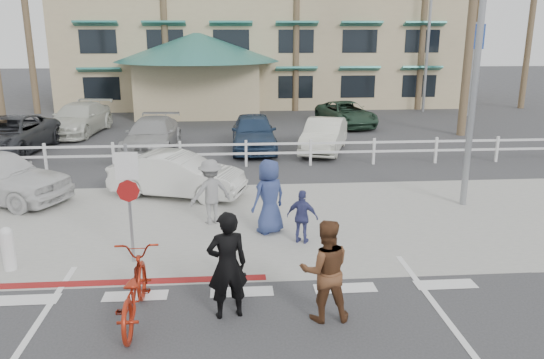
{
  "coord_description": "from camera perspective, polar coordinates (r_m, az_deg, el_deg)",
  "views": [
    {
      "loc": [
        -0.15,
        -8.59,
        4.78
      ],
      "look_at": [
        0.79,
        3.24,
        1.5
      ],
      "focal_mm": 35.0,
      "sensor_mm": 36.0,
      "label": 1
    }
  ],
  "objects": [
    {
      "name": "curb_red",
      "position": [
        11.26,
        -19.06,
        -10.53
      ],
      "size": [
        7.0,
        0.25,
        0.02
      ],
      "primitive_type": "cube",
      "color": "maroon",
      "rests_on": "ground"
    },
    {
      "name": "lot_car_1",
      "position": [
        22.56,
        -12.77,
        4.64
      ],
      "size": [
        2.21,
        4.9,
        1.39
      ],
      "primitive_type": "imported",
      "rotation": [
        0.0,
        0.0,
        -0.05
      ],
      "color": "#9D9D9D",
      "rests_on": "ground"
    },
    {
      "name": "lot_car_2",
      "position": [
        22.36,
        -1.99,
        5.11
      ],
      "size": [
        1.86,
        4.53,
        1.54
      ],
      "primitive_type": "imported",
      "rotation": [
        0.0,
        0.0,
        -0.01
      ],
      "color": "navy",
      "rests_on": "ground"
    },
    {
      "name": "ground",
      "position": [
        9.83,
        -3.18,
        -13.67
      ],
      "size": [
        140.0,
        140.0,
        0.0
      ],
      "primitive_type": "plane",
      "color": "#333335"
    },
    {
      "name": "sign_post",
      "position": [
        11.5,
        -15.11,
        -1.94
      ],
      "size": [
        0.5,
        0.1,
        2.9
      ],
      "primitive_type": null,
      "color": "gray",
      "rests_on": "ground"
    },
    {
      "name": "sidewalk_plaza",
      "position": [
        13.93,
        -3.65,
        -4.62
      ],
      "size": [
        22.0,
        7.0,
        0.01
      ],
      "primitive_type": "cube",
      "color": "gray",
      "rests_on": "ground"
    },
    {
      "name": "pedestrian_b",
      "position": [
        12.94,
        -0.3,
        -1.86
      ],
      "size": [
        1.08,
        0.99,
        1.86
      ],
      "primitive_type": "imported",
      "rotation": [
        0.0,
        0.0,
        3.72
      ],
      "color": "navy",
      "rests_on": "ground"
    },
    {
      "name": "building",
      "position": [
        39.66,
        -1.47,
        16.71
      ],
      "size": [
        28.0,
        16.0,
        11.3
      ],
      "primitive_type": null,
      "color": "tan",
      "rests_on": "ground"
    },
    {
      "name": "info_sign",
      "position": [
        33.76,
        20.68,
        11.13
      ],
      "size": [
        1.2,
        0.16,
        5.6
      ],
      "primitive_type": null,
      "color": "navy",
      "rests_on": "ground"
    },
    {
      "name": "palm_1",
      "position": [
        35.66,
        -25.07,
        16.84
      ],
      "size": [
        4.0,
        4.0,
        13.0
      ],
      "primitive_type": null,
      "color": "#1D3D17",
      "rests_on": "ground"
    },
    {
      "name": "pedestrian_a",
      "position": [
        13.69,
        -6.62,
        -1.34
      ],
      "size": [
        1.26,
        1.05,
        1.7
      ],
      "primitive_type": "imported",
      "rotation": [
        0.0,
        0.0,
        3.6
      ],
      "color": "gray",
      "rests_on": "ground"
    },
    {
      "name": "lot_car_3",
      "position": [
        22.17,
        5.63,
        4.73
      ],
      "size": [
        2.71,
        4.4,
        1.37
      ],
      "primitive_type": "imported",
      "rotation": [
        0.0,
        0.0,
        -0.33
      ],
      "color": "silver",
      "rests_on": "ground"
    },
    {
      "name": "streetlight_0",
      "position": [
        15.58,
        21.35,
        13.4
      ],
      "size": [
        0.6,
        2.0,
        9.0
      ],
      "primitive_type": null,
      "color": "gray",
      "rests_on": "ground"
    },
    {
      "name": "lot_car_5",
      "position": [
        28.64,
        7.97,
        6.99
      ],
      "size": [
        2.93,
        4.92,
        1.28
      ],
      "primitive_type": "imported",
      "rotation": [
        0.0,
        0.0,
        0.18
      ],
      "color": "#223C2C",
      "rests_on": "ground"
    },
    {
      "name": "streetlight_1",
      "position": [
        34.78,
        16.49,
        14.8
      ],
      "size": [
        0.6,
        2.0,
        9.5
      ],
      "primitive_type": null,
      "color": "gray",
      "rests_on": "ground"
    },
    {
      "name": "lot_car_0",
      "position": [
        24.12,
        -26.49,
        4.24
      ],
      "size": [
        2.94,
        5.67,
        1.53
      ],
      "primitive_type": "imported",
      "rotation": [
        0.0,
        0.0,
        -0.08
      ],
      "color": "#2B2D32",
      "rests_on": "ground"
    },
    {
      "name": "palm_9",
      "position": [
        38.7,
        26.3,
        16.49
      ],
      "size": [
        4.0,
        4.0,
        13.0
      ],
      "primitive_type": null,
      "color": "#1D3D17",
      "rests_on": "ground"
    },
    {
      "name": "rider_red",
      "position": [
        9.18,
        -4.84,
        -9.18
      ],
      "size": [
        0.79,
        0.6,
        1.93
      ],
      "primitive_type": "imported",
      "rotation": [
        0.0,
        0.0,
        3.36
      ],
      "color": "black",
      "rests_on": "ground"
    },
    {
      "name": "lot_car_4",
      "position": [
        27.69,
        -20.08,
        6.14
      ],
      "size": [
        2.69,
        5.35,
        1.49
      ],
      "primitive_type": "imported",
      "rotation": [
        0.0,
        0.0,
        -0.12
      ],
      "color": "beige",
      "rests_on": "ground"
    },
    {
      "name": "palm_5",
      "position": [
        33.89,
        2.66,
        18.35
      ],
      "size": [
        4.0,
        4.0,
        13.0
      ],
      "primitive_type": null,
      "color": "#1D3D17",
      "rests_on": "ground"
    },
    {
      "name": "bike_black",
      "position": [
        10.21,
        -4.29,
        -9.31
      ],
      "size": [
        0.72,
        1.76,
        1.03
      ],
      "primitive_type": "imported",
      "rotation": [
        0.0,
        0.0,
        3.29
      ],
      "color": "black",
      "rests_on": "ground"
    },
    {
      "name": "car_white_sedan",
      "position": [
        16.2,
        -10.13,
        0.48
      ],
      "size": [
        4.27,
        2.58,
        1.33
      ],
      "primitive_type": "imported",
      "rotation": [
        0.0,
        0.0,
        1.26
      ],
      "color": "silver",
      "rests_on": "ground"
    },
    {
      "name": "parking_lot",
      "position": [
        27.02,
        -4.15,
        5.23
      ],
      "size": [
        50.0,
        16.0,
        0.01
      ],
      "primitive_type": "cube",
      "color": "#333335",
      "rests_on": "ground"
    },
    {
      "name": "rider_black",
      "position": [
        9.15,
        5.74,
        -9.7
      ],
      "size": [
        0.88,
        0.69,
        1.81
      ],
      "primitive_type": "imported",
      "rotation": [
        0.0,
        0.0,
        3.15
      ],
      "color": "brown",
      "rests_on": "ground"
    },
    {
      "name": "bollard_0",
      "position": [
        12.34,
        -26.51,
        -6.68
      ],
      "size": [
        0.26,
        0.26,
        0.95
      ],
      "primitive_type": null,
      "color": "silver",
      "rests_on": "ground"
    },
    {
      "name": "bike_red",
      "position": [
        9.49,
        -14.69,
        -11.34
      ],
      "size": [
        0.8,
        2.23,
        1.16
      ],
      "primitive_type": "imported",
      "rotation": [
        0.0,
        0.0,
        3.16
      ],
      "color": "maroon",
      "rests_on": "ground"
    },
    {
      "name": "rail_fence",
      "position": [
        19.57,
        -2.51,
        2.81
      ],
      "size": [
        29.4,
        0.16,
        1.0
      ],
      "primitive_type": null,
      "color": "silver",
      "rests_on": "ground"
    },
    {
      "name": "cross_street",
      "position": [
        17.75,
        -3.87,
        -0.2
      ],
      "size": [
        40.0,
        5.0,
        0.01
      ],
      "primitive_type": "cube",
      "color": "#333335",
      "rests_on": "ground"
    },
    {
      "name": "pedestrian_child",
      "position": [
        12.4,
        3.29,
        -4.04
      ],
      "size": [
        0.82,
        0.6,
        1.29
      ],
      "primitive_type": "imported",
      "rotation": [
        0.0,
        0.0,
        2.71
      ],
      "color": "navy",
      "rests_on": "ground"
    }
  ]
}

